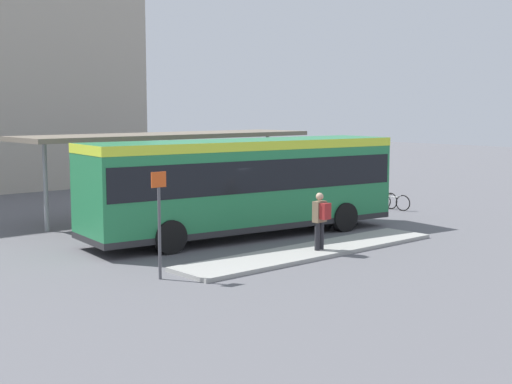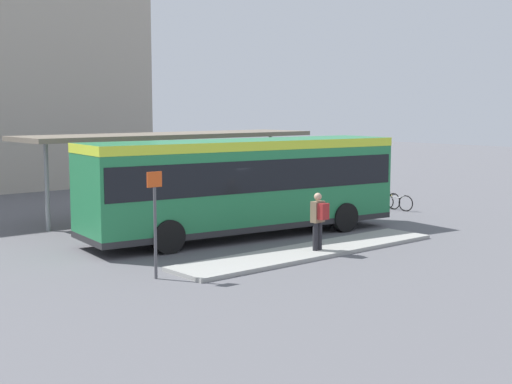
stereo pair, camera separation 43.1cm
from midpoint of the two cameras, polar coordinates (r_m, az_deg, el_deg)
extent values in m
plane|color=#5B5B60|center=(24.73, -0.50, -3.56)|extent=(120.00, 120.00, 0.00)
cube|color=#9E9E99|center=(21.95, 4.97, -4.74)|extent=(9.63, 1.80, 0.12)
cube|color=#237A47|center=(24.47, -0.50, 0.69)|extent=(11.56, 3.96, 2.99)
cube|color=#C6DB33|center=(24.36, -0.51, 3.84)|extent=(11.59, 3.99, 0.30)
cube|color=black|center=(24.43, -0.50, 1.53)|extent=(11.34, 3.97, 1.05)
cube|color=black|center=(27.90, 9.27, 2.09)|extent=(0.37, 2.38, 1.15)
cube|color=#28282B|center=(24.65, -0.50, -2.53)|extent=(11.57, 3.98, 0.20)
cylinder|color=black|center=(27.66, 4.19, -1.37)|extent=(1.08, 0.41, 1.05)
cylinder|color=black|center=(25.75, 7.60, -2.02)|extent=(1.08, 0.41, 1.05)
cylinder|color=black|center=(24.06, -9.18, -2.66)|extent=(1.08, 0.41, 1.05)
cylinder|color=black|center=(21.84, -6.46, -3.58)|extent=(1.08, 0.41, 1.05)
cylinder|color=#232328|center=(21.69, 5.34, -3.57)|extent=(0.16, 0.16, 0.86)
cylinder|color=#232328|center=(21.84, 5.66, -3.51)|extent=(0.16, 0.16, 0.86)
cube|color=#7A664C|center=(21.64, 5.52, -1.58)|extent=(0.45, 0.27, 0.64)
cube|color=maroon|center=(21.50, 5.98, -1.56)|extent=(0.34, 0.24, 0.49)
sphere|color=tan|center=(21.58, 5.54, -0.37)|extent=(0.23, 0.23, 0.23)
torus|color=black|center=(31.32, 12.28, -0.90)|extent=(0.14, 0.70, 0.70)
torus|color=black|center=(31.79, 10.79, -0.75)|extent=(0.14, 0.70, 0.70)
cylinder|color=silver|center=(31.52, 11.54, -0.41)|extent=(0.13, 0.74, 0.04)
cylinder|color=silver|center=(31.61, 11.27, -0.49)|extent=(0.04, 0.04, 0.34)
cube|color=black|center=(31.59, 11.28, -0.18)|extent=(0.09, 0.19, 0.04)
cylinder|color=silver|center=(31.32, 12.14, -0.32)|extent=(0.48, 0.10, 0.03)
torus|color=black|center=(32.47, 10.01, -0.55)|extent=(0.07, 0.73, 0.73)
torus|color=black|center=(31.83, 11.34, -0.73)|extent=(0.07, 0.73, 0.73)
cylinder|color=gold|center=(32.12, 10.68, -0.22)|extent=(0.06, 0.77, 0.04)
cylinder|color=gold|center=(32.01, 10.92, -0.36)|extent=(0.04, 0.04, 0.36)
cube|color=black|center=(31.99, 10.92, -0.04)|extent=(0.08, 0.18, 0.04)
cylinder|color=gold|center=(32.36, 10.15, 0.00)|extent=(0.48, 0.05, 0.03)
torus|color=black|center=(32.72, 8.77, -0.52)|extent=(0.16, 0.67, 0.67)
torus|color=black|center=(32.03, 9.80, -0.69)|extent=(0.16, 0.67, 0.67)
cylinder|color=orange|center=(32.35, 9.29, -0.22)|extent=(0.15, 0.71, 0.04)
cylinder|color=orange|center=(32.23, 9.47, -0.35)|extent=(0.04, 0.04, 0.33)
cube|color=black|center=(32.21, 9.48, -0.06)|extent=(0.10, 0.19, 0.04)
cylinder|color=orange|center=(32.62, 8.88, -0.02)|extent=(0.48, 0.11, 0.03)
torus|color=black|center=(32.79, 9.29, -0.47)|extent=(0.11, 0.72, 0.72)
torus|color=black|center=(33.35, 7.91, -0.33)|extent=(0.11, 0.72, 0.72)
cylinder|color=red|center=(33.04, 8.61, 0.01)|extent=(0.11, 0.76, 0.04)
cylinder|color=red|center=(33.15, 8.36, -0.07)|extent=(0.04, 0.04, 0.35)
cube|color=black|center=(33.13, 8.36, 0.23)|extent=(0.09, 0.19, 0.04)
cylinder|color=red|center=(32.80, 9.16, 0.10)|extent=(0.48, 0.08, 0.03)
cube|color=#706656|center=(29.16, -6.36, 4.52)|extent=(12.68, 3.18, 0.18)
cylinder|color=gray|center=(26.63, -15.94, 0.42)|extent=(0.16, 0.16, 3.22)
cylinder|color=gray|center=(32.60, 1.54, 1.79)|extent=(0.16, 0.16, 3.22)
cylinder|color=gray|center=(29.28, -6.31, 1.19)|extent=(0.16, 0.16, 3.22)
cylinder|color=slate|center=(30.85, 4.44, -1.05)|extent=(0.70, 0.70, 0.50)
sphere|color=#286B2D|center=(30.78, 4.45, -0.03)|extent=(0.81, 0.81, 0.81)
cylinder|color=#4C4C51|center=(18.57, -7.40, -3.30)|extent=(0.08, 0.08, 2.40)
cube|color=#D84C19|center=(18.38, -7.47, 1.00)|extent=(0.44, 0.03, 0.40)
camera|label=1|loc=(0.22, -89.50, 0.06)|focal=50.00mm
camera|label=2|loc=(0.22, 90.50, -0.06)|focal=50.00mm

